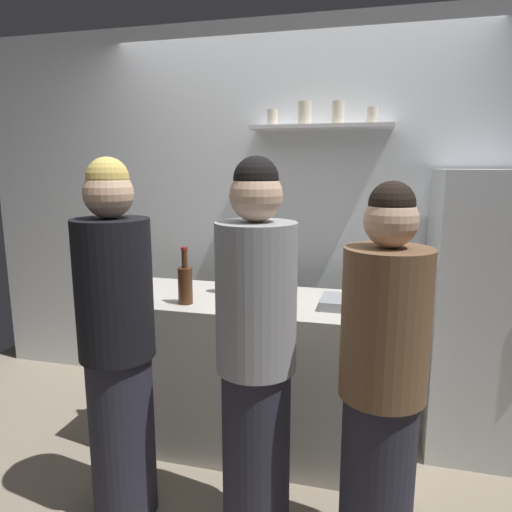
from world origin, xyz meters
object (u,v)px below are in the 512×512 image
person_grey_hoodie (256,359)px  person_brown_jacket (382,387)px  wine_bottle_green_glass (269,272)px  wine_bottle_amber_glass (185,283)px  person_blonde (118,347)px  baking_pan (353,303)px  refrigerator (487,313)px  utensil_holder (256,292)px  water_bottle_plastic (226,274)px  wine_bottle_pale_glass (131,276)px

person_grey_hoodie → person_brown_jacket: (0.52, -0.03, -0.05)m
wine_bottle_green_glass → wine_bottle_amber_glass: 0.55m
person_grey_hoodie → person_blonde: bearing=-45.6°
wine_bottle_green_glass → person_grey_hoodie: size_ratio=0.17×
wine_bottle_green_glass → baking_pan: bearing=-25.0°
person_brown_jacket → wine_bottle_amber_glass: bearing=-33.9°
refrigerator → wine_bottle_amber_glass: (-1.65, -0.52, 0.20)m
person_brown_jacket → utensil_holder: bearing=-51.4°
baking_pan → utensil_holder: 0.54m
utensil_holder → water_bottle_plastic: 0.26m
wine_bottle_green_glass → person_blonde: bearing=-118.8°
water_bottle_plastic → person_blonde: person_blonde is taller
wine_bottle_amber_glass → person_brown_jacket: 1.20m
wine_bottle_pale_glass → person_grey_hoodie: (0.93, -0.63, -0.17)m
person_grey_hoodie → person_brown_jacket: bearing=129.4°
water_bottle_plastic → person_grey_hoodie: size_ratio=0.15×
person_blonde → baking_pan: bearing=4.2°
refrigerator → water_bottle_plastic: 1.53m
wine_bottle_green_glass → person_brown_jacket: bearing=-53.9°
wine_bottle_pale_glass → wine_bottle_amber_glass: wine_bottle_amber_glass is taller
water_bottle_plastic → refrigerator: bearing=9.3°
water_bottle_plastic → person_blonde: 0.85m
refrigerator → wine_bottle_pale_glass: 2.09m
refrigerator → wine_bottle_pale_glass: refrigerator is taller
utensil_holder → person_blonde: person_blonde is taller
utensil_holder → wine_bottle_pale_glass: wine_bottle_pale_glass is taller
wine_bottle_pale_glass → person_grey_hoodie: 1.13m
baking_pan → person_grey_hoodie: (-0.37, -0.65, -0.09)m
person_grey_hoodie → refrigerator: bearing=174.6°
water_bottle_plastic → wine_bottle_pale_glass: bearing=-165.1°
baking_pan → wine_bottle_green_glass: wine_bottle_green_glass is taller
refrigerator → wine_bottle_pale_glass: (-2.04, -0.39, 0.19)m
baking_pan → wine_bottle_green_glass: 0.58m
baking_pan → wine_bottle_pale_glass: bearing=-179.0°
utensil_holder → refrigerator: bearing=16.3°
baking_pan → wine_bottle_green_glass: bearing=155.0°
person_grey_hoodie → person_blonde: 0.65m
wine_bottle_pale_glass → wine_bottle_amber_glass: bearing=-17.6°
utensil_holder → wine_bottle_green_glass: (0.02, 0.25, 0.06)m
wine_bottle_pale_glass → person_blonde: size_ratio=0.17×
wine_bottle_pale_glass → person_blonde: 0.73m
utensil_holder → wine_bottle_amber_glass: (-0.36, -0.14, 0.06)m
baking_pan → person_blonde: person_blonde is taller
baking_pan → water_bottle_plastic: 0.77m
refrigerator → utensil_holder: size_ratio=7.73×
utensil_holder → person_blonde: bearing=-125.8°
refrigerator → wine_bottle_amber_glass: 1.74m
wine_bottle_pale_glass → person_blonde: person_blonde is taller
refrigerator → person_grey_hoodie: bearing=-137.7°
water_bottle_plastic → person_grey_hoodie: 0.88m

